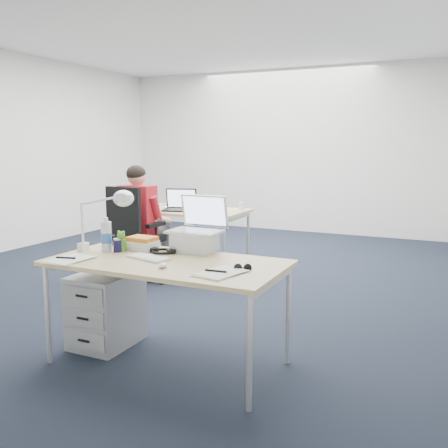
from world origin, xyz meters
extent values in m
plane|color=black|center=(0.00, 0.00, 0.00)|extent=(7.00, 7.00, 0.00)
cube|color=silver|center=(0.00, 3.50, 1.40)|extent=(6.00, 0.02, 2.80)
cube|color=white|center=(0.00, 0.00, 2.80)|extent=(6.00, 7.00, 0.01)
cube|color=tan|center=(1.05, -2.09, 0.71)|extent=(1.60, 0.80, 0.03)
cylinder|color=#B7BABC|center=(0.30, -2.44, 0.35)|extent=(0.04, 0.04, 0.70)
cylinder|color=#B7BABC|center=(1.80, -2.44, 0.35)|extent=(0.04, 0.04, 0.70)
cylinder|color=#B7BABC|center=(0.30, -1.74, 0.35)|extent=(0.04, 0.04, 0.70)
cylinder|color=#B7BABC|center=(1.80, -1.74, 0.35)|extent=(0.04, 0.04, 0.70)
cube|color=tan|center=(-0.25, 0.32, 0.71)|extent=(1.60, 0.80, 0.03)
cylinder|color=#B7BABC|center=(-1.00, -0.03, 0.35)|extent=(0.04, 0.04, 0.70)
cylinder|color=#B7BABC|center=(0.50, -0.03, 0.35)|extent=(0.04, 0.04, 0.70)
cylinder|color=#B7BABC|center=(-1.00, 0.67, 0.35)|extent=(0.04, 0.04, 0.70)
cylinder|color=#B7BABC|center=(0.50, 0.67, 0.35)|extent=(0.04, 0.04, 0.70)
cylinder|color=black|center=(-0.38, -0.41, 0.26)|extent=(0.05, 0.05, 0.41)
cube|color=black|center=(-0.38, -0.41, 0.48)|extent=(0.48, 0.48, 0.07)
cube|color=black|center=(-0.39, -0.63, 0.81)|extent=(0.44, 0.08, 0.52)
cube|color=#B01921|center=(-0.38, -0.40, 0.79)|extent=(0.40, 0.23, 0.54)
sphere|color=tan|center=(-0.38, -0.40, 1.17)|extent=(0.21, 0.21, 0.21)
cube|color=#97999C|center=(0.45, -2.00, 0.28)|extent=(0.40, 0.50, 0.55)
cube|color=#97999C|center=(-0.85, 0.29, 0.28)|extent=(0.40, 0.50, 0.55)
cube|color=white|center=(0.90, -2.10, 0.74)|extent=(0.34, 0.20, 0.02)
ellipsoid|color=white|center=(1.13, -2.27, 0.75)|extent=(0.08, 0.10, 0.03)
cylinder|color=#18133D|center=(0.57, -2.01, 0.78)|extent=(0.07, 0.07, 0.10)
cylinder|color=silver|center=(0.49, -2.02, 0.86)|extent=(0.08, 0.08, 0.25)
cube|color=silver|center=(0.69, -1.86, 0.78)|extent=(0.25, 0.21, 0.10)
cube|color=black|center=(0.38, -1.84, 0.80)|extent=(0.04, 0.03, 0.14)
cube|color=#D4D57B|center=(0.43, -2.37, 0.74)|extent=(0.22, 0.31, 0.01)
cube|color=#D4D57B|center=(1.51, -2.25, 0.73)|extent=(0.27, 0.34, 0.01)
cylinder|color=white|center=(0.46, 0.56, 0.78)|extent=(0.09, 0.09, 0.10)
cube|color=white|center=(-0.58, 0.44, 0.73)|extent=(0.34, 0.38, 0.01)
camera|label=1|loc=(2.80, -4.90, 1.50)|focal=40.00mm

